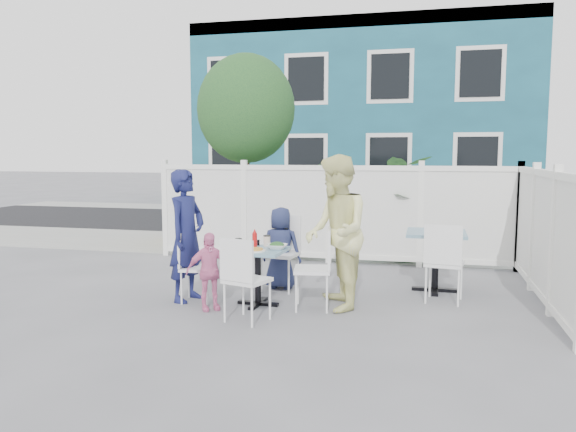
% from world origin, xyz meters
% --- Properties ---
extents(ground, '(80.00, 80.00, 0.00)m').
position_xyz_m(ground, '(0.00, 0.00, 0.00)').
color(ground, slate).
extents(near_sidewalk, '(24.00, 2.60, 0.01)m').
position_xyz_m(near_sidewalk, '(0.00, 3.80, 0.01)').
color(near_sidewalk, gray).
rests_on(near_sidewalk, ground).
extents(street, '(24.00, 5.00, 0.01)m').
position_xyz_m(street, '(0.00, 7.50, 0.00)').
color(street, black).
rests_on(street, ground).
extents(far_sidewalk, '(24.00, 1.60, 0.01)m').
position_xyz_m(far_sidewalk, '(0.00, 10.60, 0.01)').
color(far_sidewalk, gray).
rests_on(far_sidewalk, ground).
extents(building, '(11.00, 6.00, 6.00)m').
position_xyz_m(building, '(-0.50, 14.00, 3.00)').
color(building, '#194C5D').
rests_on(building, ground).
extents(fence_back, '(5.86, 0.08, 1.60)m').
position_xyz_m(fence_back, '(0.10, 2.40, 0.78)').
color(fence_back, white).
rests_on(fence_back, ground).
extents(fence_right, '(0.08, 3.66, 1.60)m').
position_xyz_m(fence_right, '(3.00, 0.60, 0.78)').
color(fence_right, white).
rests_on(fence_right, ground).
extents(tree, '(1.80, 1.62, 3.59)m').
position_xyz_m(tree, '(-1.60, 3.30, 2.59)').
color(tree, '#382316').
rests_on(tree, ground).
extents(utility_cabinet, '(0.69, 0.52, 1.22)m').
position_xyz_m(utility_cabinet, '(-3.17, 4.00, 0.61)').
color(utility_cabinet, gold).
rests_on(utility_cabinet, ground).
extents(potted_shrub_a, '(1.21, 1.21, 1.61)m').
position_xyz_m(potted_shrub_a, '(-0.52, 3.10, 0.80)').
color(potted_shrub_a, '#183B1E').
rests_on(potted_shrub_a, ground).
extents(potted_shrub_b, '(2.04, 1.96, 1.74)m').
position_xyz_m(potted_shrub_b, '(1.25, 3.00, 0.87)').
color(potted_shrub_b, '#183B1E').
rests_on(potted_shrub_b, ground).
extents(main_table, '(0.67, 0.67, 0.67)m').
position_xyz_m(main_table, '(-0.29, -0.34, 0.52)').
color(main_table, '#46698A').
rests_on(main_table, ground).
extents(spare_table, '(0.75, 0.75, 0.79)m').
position_xyz_m(spare_table, '(1.76, 0.85, 0.61)').
color(spare_table, '#46698A').
rests_on(spare_table, ground).
extents(chair_left, '(0.42, 0.43, 0.85)m').
position_xyz_m(chair_left, '(-1.12, -0.36, 0.49)').
color(chair_left, white).
rests_on(chair_left, ground).
extents(chair_right, '(0.48, 0.49, 0.94)m').
position_xyz_m(chair_right, '(0.44, -0.32, 0.55)').
color(chair_right, white).
rests_on(chair_right, ground).
extents(chair_back, '(0.49, 0.47, 0.97)m').
position_xyz_m(chair_back, '(-0.21, 0.52, 0.57)').
color(chair_back, white).
rests_on(chair_back, ground).
extents(chair_near, '(0.52, 0.51, 0.92)m').
position_xyz_m(chair_near, '(-0.24, -1.05, 0.53)').
color(chair_near, white).
rests_on(chair_near, ground).
extents(chair_spare, '(0.49, 0.48, 0.97)m').
position_xyz_m(chair_spare, '(1.85, 0.25, 0.56)').
color(chair_spare, white).
rests_on(chair_spare, ground).
extents(man, '(0.49, 0.65, 1.60)m').
position_xyz_m(man, '(-1.19, -0.33, 0.80)').
color(man, '#161A4B').
rests_on(man, ground).
extents(woman, '(0.91, 1.04, 1.79)m').
position_xyz_m(woman, '(0.63, -0.27, 0.89)').
color(woman, '#EEEC54').
rests_on(woman, ground).
extents(boy, '(0.55, 0.37, 1.09)m').
position_xyz_m(boy, '(-0.23, 0.52, 0.55)').
color(boy, '#20274C').
rests_on(boy, ground).
extents(toddler, '(0.56, 0.49, 0.90)m').
position_xyz_m(toddler, '(-0.78, -0.67, 0.45)').
color(toddler, pink).
rests_on(toddler, ground).
extents(plate_main, '(0.26, 0.26, 0.02)m').
position_xyz_m(plate_main, '(-0.28, -0.49, 0.68)').
color(plate_main, white).
rests_on(plate_main, main_table).
extents(plate_side, '(0.23, 0.23, 0.02)m').
position_xyz_m(plate_side, '(-0.46, -0.24, 0.68)').
color(plate_side, white).
rests_on(plate_side, main_table).
extents(salad_bowl, '(0.24, 0.24, 0.06)m').
position_xyz_m(salad_bowl, '(-0.07, -0.29, 0.70)').
color(salad_bowl, white).
rests_on(salad_bowl, main_table).
extents(coffee_cup_a, '(0.08, 0.08, 0.12)m').
position_xyz_m(coffee_cup_a, '(-0.50, -0.41, 0.73)').
color(coffee_cup_a, beige).
rests_on(coffee_cup_a, main_table).
extents(coffee_cup_b, '(0.08, 0.08, 0.12)m').
position_xyz_m(coffee_cup_b, '(-0.24, -0.11, 0.74)').
color(coffee_cup_b, beige).
rests_on(coffee_cup_b, main_table).
extents(ketchup_bottle, '(0.06, 0.06, 0.18)m').
position_xyz_m(ketchup_bottle, '(-0.34, -0.30, 0.77)').
color(ketchup_bottle, '#B10F11').
rests_on(ketchup_bottle, main_table).
extents(salt_shaker, '(0.03, 0.03, 0.07)m').
position_xyz_m(salt_shaker, '(-0.38, -0.07, 0.71)').
color(salt_shaker, white).
rests_on(salt_shaker, main_table).
extents(pepper_shaker, '(0.03, 0.03, 0.07)m').
position_xyz_m(pepper_shaker, '(-0.36, -0.08, 0.71)').
color(pepper_shaker, black).
rests_on(pepper_shaker, main_table).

